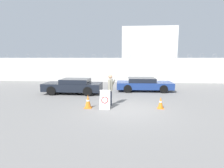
{
  "coord_description": "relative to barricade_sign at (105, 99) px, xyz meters",
  "views": [
    {
      "loc": [
        -0.03,
        -9.26,
        2.78
      ],
      "look_at": [
        -1.06,
        1.88,
        1.11
      ],
      "focal_mm": 28.0,
      "sensor_mm": 36.0,
      "label": 1
    }
  ],
  "objects": [
    {
      "name": "traffic_cone_near",
      "position": [
        -0.95,
        -0.09,
        -0.13
      ],
      "size": [
        0.41,
        0.41,
        0.75
      ],
      "color": "orange",
      "rests_on": "ground_plane"
    },
    {
      "name": "ground_plane",
      "position": [
        1.29,
        -0.17,
        -0.51
      ],
      "size": [
        90.0,
        90.0,
        0.0
      ],
      "primitive_type": "plane",
      "color": "gray"
    },
    {
      "name": "traffic_cone_mid",
      "position": [
        3.08,
        0.18,
        -0.18
      ],
      "size": [
        0.35,
        0.35,
        0.66
      ],
      "color": "orange",
      "rests_on": "ground_plane"
    },
    {
      "name": "parked_car_rear_sedan",
      "position": [
        2.59,
        5.42,
        0.08
      ],
      "size": [
        4.69,
        2.09,
        1.12
      ],
      "rotation": [
        0.0,
        0.0,
        0.04
      ],
      "color": "black",
      "rests_on": "ground_plane"
    },
    {
      "name": "perimeter_wall",
      "position": [
        1.29,
        10.98,
        0.9
      ],
      "size": [
        36.0,
        0.3,
        3.26
      ],
      "color": "silver",
      "rests_on": "ground_plane"
    },
    {
      "name": "building_block",
      "position": [
        3.72,
        14.69,
        2.74
      ],
      "size": [
        6.49,
        5.87,
        6.49
      ],
      "color": "silver",
      "rests_on": "ground_plane"
    },
    {
      "name": "barricade_sign",
      "position": [
        0.0,
        0.0,
        0.0
      ],
      "size": [
        0.62,
        0.86,
        1.02
      ],
      "rotation": [
        0.0,
        0.0,
        0.04
      ],
      "color": "white",
      "rests_on": "ground_plane"
    },
    {
      "name": "parked_car_front_coupe",
      "position": [
        -3.03,
        3.84,
        0.11
      ],
      "size": [
        4.49,
        1.94,
        1.17
      ],
      "rotation": [
        0.0,
        0.0,
        3.14
      ],
      "color": "black",
      "rests_on": "ground_plane"
    },
    {
      "name": "security_guard",
      "position": [
        0.24,
        0.67,
        0.52
      ],
      "size": [
        0.41,
        0.65,
        1.82
      ],
      "rotation": [
        0.0,
        0.0,
        1.53
      ],
      "color": "#232838",
      "rests_on": "ground_plane"
    }
  ]
}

